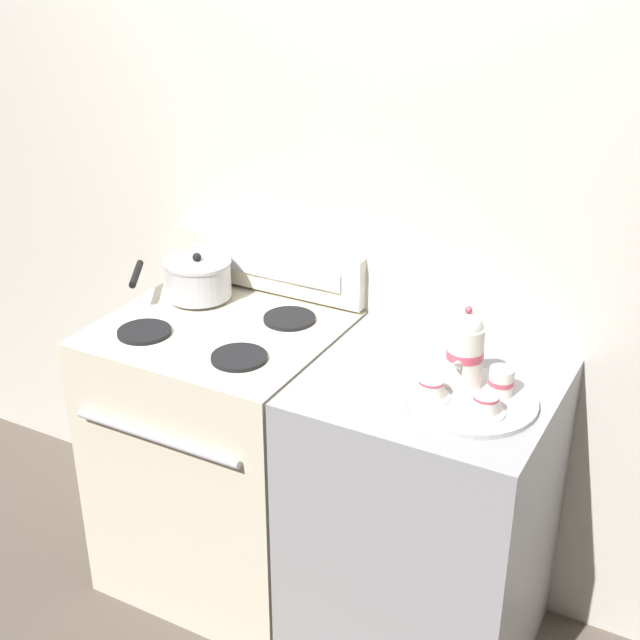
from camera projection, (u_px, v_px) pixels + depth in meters
name	position (u px, v px, depth m)	size (l,w,h in m)	color
ground_plane	(317.00, 599.00, 2.92)	(6.00, 6.00, 0.00)	brown
wall_back	(369.00, 254.00, 2.70)	(6.00, 0.05, 2.20)	beige
stove	(225.00, 455.00, 2.86)	(0.69, 0.65, 0.93)	beige
control_panel	(267.00, 266.00, 2.84)	(0.68, 0.05, 0.16)	beige
side_counter	(423.00, 520.00, 2.57)	(0.66, 0.62, 0.92)	#939399
saucepan	(197.00, 278.00, 2.80)	(0.33, 0.29, 0.14)	#B7B7BC
serving_tray	(471.00, 401.00, 2.26)	(0.34, 0.34, 0.01)	#B2B2B7
teapot	(466.00, 349.00, 2.28)	(0.10, 0.15, 0.23)	white
teacup_left	(431.00, 389.00, 2.25)	(0.10, 0.10, 0.05)	white
teacup_right	(486.00, 405.00, 2.18)	(0.10, 0.10, 0.05)	white
creamer_jug	(501.00, 382.00, 2.26)	(0.07, 0.07, 0.07)	white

